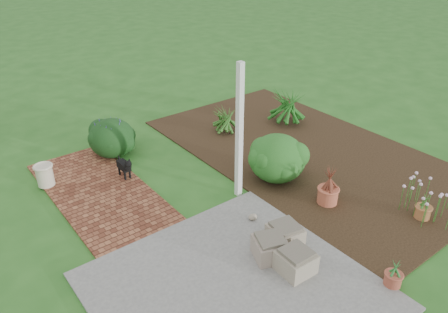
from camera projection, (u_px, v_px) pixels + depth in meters
ground at (229, 202)px, 7.83m from camera, size 80.00×80.00×0.00m
concrete_patio at (236, 291)px, 5.93m from camera, size 3.50×3.50×0.04m
brick_path at (99, 191)px, 8.13m from camera, size 1.60×3.50×0.04m
garden_bed at (305, 152)px, 9.52m from camera, size 4.00×7.00×0.03m
veranda_post at (239, 133)px, 7.47m from camera, size 0.10×0.10×2.50m
stone_trough_near at (296, 262)px, 6.18m from camera, size 0.49×0.49×0.31m
stone_trough_mid at (270, 248)px, 6.44m from camera, size 0.60×0.60×0.31m
stone_trough_far at (285, 236)px, 6.70m from camera, size 0.53×0.53×0.31m
black_dog at (125, 166)px, 8.41m from camera, size 0.16×0.50×0.43m
cream_ceramic_urn at (45, 175)px, 8.18m from camera, size 0.38×0.38×0.41m
evergreen_shrub at (277, 157)px, 8.30m from camera, size 1.33×1.33×0.93m
agapanthus_clump_back at (287, 103)px, 10.62m from camera, size 1.35×1.35×1.02m
agapanthus_clump_front at (225, 117)px, 10.23m from camera, size 0.90×0.90×0.72m
pink_flower_patch at (430, 197)px, 7.34m from camera, size 1.33×1.33×0.66m
terracotta_pot_bronze at (328, 195)px, 7.72m from camera, size 0.47×0.47×0.29m
terracotta_pot_small_left at (423, 212)px, 7.34m from camera, size 0.28×0.28×0.22m
terracotta_pot_small_right at (393, 279)px, 5.98m from camera, size 0.30×0.30×0.20m
purple_flowering_bush at (112, 137)px, 9.25m from camera, size 1.01×1.01×0.83m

